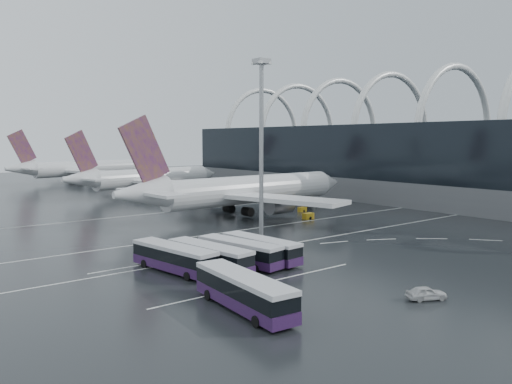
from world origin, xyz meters
TOP-DOWN VIEW (x-y plane):
  - ground at (0.00, 0.00)m, footprint 420.00×420.00m
  - terminal at (61.56, 19.84)m, footprint 42.00×160.00m
  - lane_marking_near at (0.00, -2.00)m, footprint 120.00×0.25m
  - lane_marking_mid at (0.00, 12.00)m, footprint 120.00×0.25m
  - lane_marking_far at (0.00, 40.00)m, footprint 120.00×0.25m
  - bus_bay_line_south at (-24.00, -16.00)m, footprint 28.00×0.25m
  - bus_bay_line_north at (-24.00, 0.00)m, footprint 28.00×0.25m
  - airliner_main at (4.78, 26.48)m, footprint 60.61×53.12m
  - airliner_gate_b at (6.74, 76.79)m, footprint 53.51×47.51m
  - airliner_gate_c at (5.67, 131.80)m, footprint 55.17×50.44m
  - bus_row_near_a at (-29.25, -5.51)m, footprint 4.99×13.55m
  - bus_row_near_b at (-25.51, -7.60)m, footprint 4.77×13.33m
  - bus_row_near_c at (-20.94, -7.66)m, footprint 5.01×13.01m
  - bus_row_near_d at (-17.43, -7.68)m, footprint 4.03×12.77m
  - bus_row_far_a at (-30.81, -21.77)m, footprint 4.26×13.95m
  - van_curve_b at (-14.55, -30.72)m, footprint 4.35×3.32m
  - floodlight_mast at (-7.73, 4.32)m, footprint 2.21×2.21m
  - gse_cart_belly_a at (18.31, 22.05)m, footprint 1.89×1.12m
  - gse_cart_belly_b at (28.50, 32.29)m, footprint 2.29×1.35m
  - gse_cart_belly_c at (12.09, 13.73)m, footprint 2.21×1.31m
  - gse_cart_belly_d at (26.73, 26.52)m, footprint 2.01×1.19m

SIDE VIEW (x-z plane):
  - ground at x=0.00m, z-range 0.00..0.00m
  - lane_marking_near at x=0.00m, z-range 0.00..0.01m
  - lane_marking_mid at x=0.00m, z-range 0.00..0.01m
  - lane_marking_far at x=0.00m, z-range 0.00..0.01m
  - bus_bay_line_south at x=-24.00m, z-range 0.00..0.01m
  - bus_bay_line_north at x=-24.00m, z-range 0.00..0.01m
  - gse_cart_belly_a at x=18.31m, z-range 0.00..1.03m
  - gse_cart_belly_d at x=26.73m, z-range 0.00..1.10m
  - gse_cart_belly_c at x=12.09m, z-range 0.00..1.21m
  - gse_cart_belly_b at x=28.50m, z-range 0.00..1.25m
  - van_curve_b at x=-14.55m, z-range 0.00..1.38m
  - bus_row_near_d at x=-17.43m, z-range 0.15..3.25m
  - bus_row_near_c at x=-20.94m, z-range 0.15..3.28m
  - bus_row_near_b at x=-25.51m, z-range 0.16..3.37m
  - bus_row_near_a at x=-29.25m, z-range 0.16..3.42m
  - bus_row_far_a at x=-30.81m, z-range 0.17..3.55m
  - airliner_gate_b at x=6.74m, z-range -4.65..13.97m
  - airliner_gate_c at x=5.67m, z-range -4.91..14.74m
  - airliner_main at x=4.78m, z-range -5.12..15.41m
  - terminal at x=61.56m, z-range -6.58..28.32m
  - floodlight_mast at x=-7.73m, z-range 3.71..32.50m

